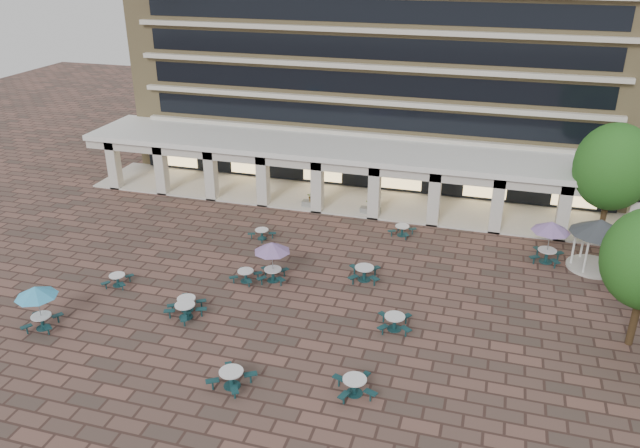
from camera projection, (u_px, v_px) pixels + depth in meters
The scene contains 20 objects.
ground at pixel (291, 300), 34.71m from camera, with size 120.00×120.00×0.00m, color brown.
apartment_building at pixel (386, 15), 51.71m from camera, with size 40.00×15.50×25.20m.
retail_arcade at pixel (354, 165), 46.39m from camera, with size 42.00×6.60×4.40m.
picnic_table_0 at pixel (185, 310), 32.90m from camera, with size 2.19×2.19×0.80m.
picnic_table_1 at pixel (187, 303), 33.57m from camera, with size 1.90×1.90×0.75m.
picnic_table_2 at pixel (232, 377), 27.80m from camera, with size 2.12×2.12×0.83m.
picnic_table_3 at pixel (395, 321), 31.90m from camera, with size 1.97×1.97×0.80m.
picnic_table_4 at pixel (36, 293), 31.32m from camera, with size 2.12×2.12×2.45m.
picnic_table_5 at pixel (118, 279), 36.00m from camera, with size 1.67×1.67×0.68m.
picnic_table_6 at pixel (272, 249), 35.80m from camera, with size 2.15×2.15×2.48m.
picnic_table_7 at pixel (355, 385), 27.34m from camera, with size 2.22×2.22×0.81m.
picnic_table_8 at pixel (262, 233), 41.64m from camera, with size 1.85×1.85×0.67m.
picnic_table_9 at pixel (246, 275), 36.43m from camera, with size 1.74×1.74×0.71m.
picnic_table_10 at pixel (364, 272), 36.54m from camera, with size 2.11×2.11×0.84m.
picnic_table_11 at pixel (551, 228), 37.82m from camera, with size 2.37×2.37×2.73m.
picnic_table_13 at pixel (402, 230), 42.10m from camera, with size 1.88×1.88×0.72m.
gazebo at pixel (599, 232), 37.10m from camera, with size 3.43×3.43×3.19m.
tree_east_c at pixel (614, 167), 39.07m from camera, with size 4.86×4.86×8.09m.
planter_left at pixel (312, 201), 46.44m from camera, with size 1.50×0.67×1.28m.
planter_right at pixel (370, 208), 45.33m from camera, with size 1.50×0.69×1.20m.
Camera 1 is at (9.93, -28.16, 18.27)m, focal length 35.00 mm.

